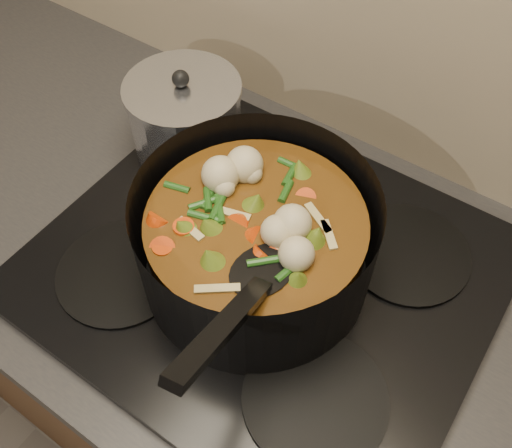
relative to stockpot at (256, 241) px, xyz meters
The scene contains 4 objects.
counter 0.55m from the stockpot, 77.87° to the left, with size 2.64×0.64×0.91m.
stovetop 0.08m from the stockpot, 77.87° to the left, with size 0.62×0.54×0.03m.
stockpot is the anchor object (origin of this frame).
saucepan 0.28m from the stockpot, 148.57° to the left, with size 0.18×0.18×0.15m.
Camera 1 is at (0.24, 1.55, 1.61)m, focal length 40.00 mm.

